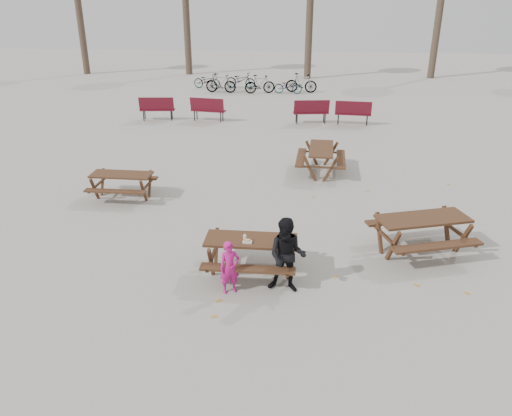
# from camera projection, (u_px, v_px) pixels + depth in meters

# --- Properties ---
(ground) EXTENTS (80.00, 80.00, 0.00)m
(ground) POSITION_uv_depth(u_px,v_px,m) (251.00, 273.00, 10.06)
(ground) COLOR gray
(ground) RESTS_ON ground
(main_picnic_table) EXTENTS (1.80, 1.45, 0.78)m
(main_picnic_table) POSITION_uv_depth(u_px,v_px,m) (251.00, 247.00, 9.83)
(main_picnic_table) COLOR #3A1F15
(main_picnic_table) RESTS_ON ground
(food_tray) EXTENTS (0.18, 0.11, 0.03)m
(food_tray) POSITION_uv_depth(u_px,v_px,m) (247.00, 242.00, 9.59)
(food_tray) COLOR silver
(food_tray) RESTS_ON main_picnic_table
(bread_roll) EXTENTS (0.14, 0.06, 0.05)m
(bread_roll) POSITION_uv_depth(u_px,v_px,m) (247.00, 240.00, 9.58)
(bread_roll) COLOR tan
(bread_roll) RESTS_ON food_tray
(soda_bottle) EXTENTS (0.07, 0.07, 0.17)m
(soda_bottle) POSITION_uv_depth(u_px,v_px,m) (245.00, 239.00, 9.60)
(soda_bottle) COLOR silver
(soda_bottle) RESTS_ON main_picnic_table
(child) EXTENTS (0.45, 0.38, 1.05)m
(child) POSITION_uv_depth(u_px,v_px,m) (230.00, 268.00, 9.24)
(child) COLOR #BD1776
(child) RESTS_ON ground
(adult) EXTENTS (0.78, 0.64, 1.48)m
(adult) POSITION_uv_depth(u_px,v_px,m) (287.00, 256.00, 9.21)
(adult) COLOR black
(adult) RESTS_ON ground
(picnic_table_east) EXTENTS (2.32, 2.08, 0.83)m
(picnic_table_east) POSITION_uv_depth(u_px,v_px,m) (421.00, 235.00, 10.70)
(picnic_table_east) COLOR #3A1F15
(picnic_table_east) RESTS_ON ground
(picnic_table_north) EXTENTS (1.65, 1.33, 0.70)m
(picnic_table_north) POSITION_uv_depth(u_px,v_px,m) (123.00, 186.00, 13.57)
(picnic_table_north) COLOR #3A1F15
(picnic_table_north) RESTS_ON ground
(picnic_table_far) EXTENTS (1.57, 1.92, 0.80)m
(picnic_table_far) POSITION_uv_depth(u_px,v_px,m) (321.00, 160.00, 15.46)
(picnic_table_far) COLOR #3A1F15
(picnic_table_far) RESTS_ON ground
(park_bench_row) EXTENTS (10.05, 0.74, 1.03)m
(park_bench_row) POSITION_uv_depth(u_px,v_px,m) (256.00, 110.00, 21.40)
(park_bench_row) COLOR maroon
(park_bench_row) RESTS_ON ground
(bicycle_row) EXTENTS (7.21, 2.42, 1.05)m
(bicycle_row) POSITION_uv_depth(u_px,v_px,m) (251.00, 83.00, 28.02)
(bicycle_row) COLOR black
(bicycle_row) RESTS_ON ground
(fallen_leaves) EXTENTS (11.00, 11.00, 0.01)m
(fallen_leaves) POSITION_uv_depth(u_px,v_px,m) (282.00, 222.00, 12.29)
(fallen_leaves) COLOR #BE832D
(fallen_leaves) RESTS_ON ground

